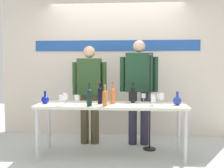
{
  "coord_description": "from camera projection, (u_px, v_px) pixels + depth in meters",
  "views": [
    {
      "loc": [
        0.3,
        -3.85,
        1.34
      ],
      "look_at": [
        0.0,
        0.15,
        1.06
      ],
      "focal_mm": 42.82,
      "sensor_mm": 36.0,
      "label": 1
    }
  ],
  "objects": [
    {
      "name": "ground_plane",
      "position": [
        111.0,
        156.0,
        3.95
      ],
      "size": [
        10.0,
        10.0,
        0.0
      ],
      "primitive_type": "plane",
      "color": "#B5BBB7"
    },
    {
      "name": "back_wall",
      "position": [
        116.0,
        57.0,
        5.11
      ],
      "size": [
        4.45,
        0.11,
        3.0
      ],
      "color": "silver",
      "rests_on": "ground"
    },
    {
      "name": "display_table",
      "position": [
        111.0,
        108.0,
        3.9
      ],
      "size": [
        2.16,
        0.63,
        0.77
      ],
      "color": "silver",
      "rests_on": "ground"
    },
    {
      "name": "decanter_blue_left",
      "position": [
        45.0,
        99.0,
        3.92
      ],
      "size": [
        0.11,
        0.11,
        0.19
      ],
      "color": "#0D18B2",
      "rests_on": "display_table"
    },
    {
      "name": "decanter_blue_right",
      "position": [
        177.0,
        100.0,
        3.78
      ],
      "size": [
        0.12,
        0.12,
        0.2
      ],
      "color": "#2234A2",
      "rests_on": "display_table"
    },
    {
      "name": "presenter_left",
      "position": [
        90.0,
        89.0,
        4.52
      ],
      "size": [
        0.58,
        0.22,
        1.66
      ],
      "color": "#413926",
      "rests_on": "ground"
    },
    {
      "name": "presenter_right",
      "position": [
        139.0,
        85.0,
        4.45
      ],
      "size": [
        0.63,
        0.22,
        1.75
      ],
      "color": "#27263A",
      "rests_on": "ground"
    },
    {
      "name": "wine_bottle_0",
      "position": [
        105.0,
        97.0,
        3.68
      ],
      "size": [
        0.07,
        0.07,
        0.3
      ],
      "color": "orange",
      "rests_on": "display_table"
    },
    {
      "name": "wine_bottle_1",
      "position": [
        89.0,
        97.0,
        3.67
      ],
      "size": [
        0.07,
        0.07,
        0.33
      ],
      "color": "black",
      "rests_on": "display_table"
    },
    {
      "name": "wine_bottle_2",
      "position": [
        133.0,
        94.0,
        4.0
      ],
      "size": [
        0.06,
        0.06,
        0.31
      ],
      "color": "black",
      "rests_on": "display_table"
    },
    {
      "name": "wine_bottle_3",
      "position": [
        113.0,
        95.0,
        3.91
      ],
      "size": [
        0.07,
        0.07,
        0.32
      ],
      "color": "orange",
      "rests_on": "display_table"
    },
    {
      "name": "wine_bottle_4",
      "position": [
        100.0,
        95.0,
        3.89
      ],
      "size": [
        0.07,
        0.07,
        0.32
      ],
      "color": "black",
      "rests_on": "display_table"
    },
    {
      "name": "wine_glass_left_0",
      "position": [
        61.0,
        98.0,
        3.71
      ],
      "size": [
        0.06,
        0.06,
        0.15
      ],
      "color": "white",
      "rests_on": "display_table"
    },
    {
      "name": "wine_glass_left_1",
      "position": [
        77.0,
        98.0,
        3.83
      ],
      "size": [
        0.06,
        0.06,
        0.14
      ],
      "color": "white",
      "rests_on": "display_table"
    },
    {
      "name": "wine_glass_left_2",
      "position": [
        65.0,
        95.0,
        4.12
      ],
      "size": [
        0.07,
        0.07,
        0.14
      ],
      "color": "white",
      "rests_on": "display_table"
    },
    {
      "name": "wine_glass_left_3",
      "position": [
        65.0,
        97.0,
        3.89
      ],
      "size": [
        0.07,
        0.07,
        0.14
      ],
      "color": "white",
      "rests_on": "display_table"
    },
    {
      "name": "wine_glass_right_0",
      "position": [
        153.0,
        98.0,
        3.78
      ],
      "size": [
        0.06,
        0.06,
        0.14
      ],
      "color": "white",
      "rests_on": "display_table"
    },
    {
      "name": "wine_glass_right_1",
      "position": [
        143.0,
        96.0,
        4.1
      ],
      "size": [
        0.07,
        0.07,
        0.13
      ],
      "color": "white",
      "rests_on": "display_table"
    },
    {
      "name": "wine_glass_right_2",
      "position": [
        153.0,
        100.0,
        3.67
      ],
      "size": [
        0.06,
        0.06,
        0.13
      ],
      "color": "white",
      "rests_on": "display_table"
    },
    {
      "name": "wine_glass_right_3",
      "position": [
        159.0,
        96.0,
        4.04
      ],
      "size": [
        0.07,
        0.07,
        0.14
      ],
      "color": "white",
      "rests_on": "display_table"
    },
    {
      "name": "wine_glass_right_4",
      "position": [
        153.0,
        96.0,
        4.02
      ],
      "size": [
        0.07,
        0.07,
        0.14
      ],
      "color": "white",
      "rests_on": "display_table"
    },
    {
      "name": "wine_glass_right_5",
      "position": [
        162.0,
        97.0,
        3.8
      ],
      "size": [
        0.06,
        0.06,
        0.17
      ],
      "color": "white",
      "rests_on": "display_table"
    },
    {
      "name": "microphone_stand",
      "position": [
        150.0,
        118.0,
        4.2
      ],
      "size": [
        0.2,
        0.2,
        1.51
      ],
      "color": "black",
      "rests_on": "ground"
    }
  ]
}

